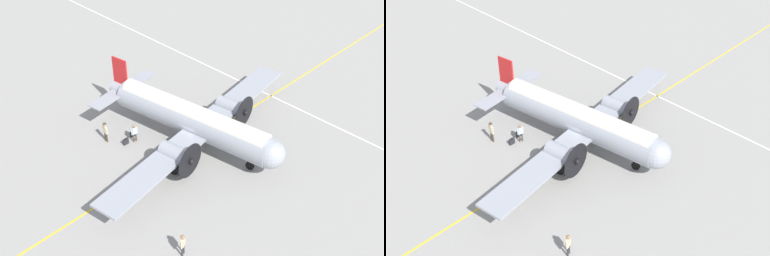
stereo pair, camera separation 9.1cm
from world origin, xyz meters
The scene contains 10 objects.
ground_plane centered at (0.00, 0.00, 0.00)m, with size 300.00×300.00×0.00m, color gray.
apron_line_eastwest centered at (0.00, -0.26, 0.00)m, with size 120.00×0.16×0.01m.
apron_line_northsouth centered at (10.38, 0.00, 0.00)m, with size 0.16×120.00×0.01m.
airliner_main centered at (0.06, -0.39, 2.42)m, with size 22.60×16.64×5.46m.
crew_foreground centered at (-8.51, -7.62, 1.10)m, with size 0.56×0.35×1.79m.
passenger_boarding centered at (-4.82, 5.23, 1.14)m, with size 0.31×0.62×1.82m.
ramp_agent centered at (-3.16, 3.53, 1.02)m, with size 0.56×0.27×1.66m.
suitcase_near_door centered at (-3.94, 3.76, 0.28)m, with size 0.52×0.15×0.60m.
suitcase_upright_spare centered at (-2.89, 4.18, 0.26)m, with size 0.42×0.19×0.56m.
traffic_cone centered at (-3.17, -2.16, 0.30)m, with size 0.48×0.48×0.63m.
Camera 1 is at (-22.14, -21.93, 24.76)m, focal length 45.00 mm.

